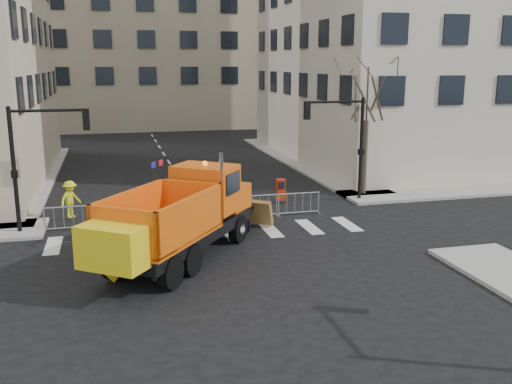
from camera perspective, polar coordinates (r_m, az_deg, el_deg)
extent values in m
plane|color=black|center=(19.31, -1.28, -8.84)|extent=(120.00, 120.00, 0.00)
cube|color=gray|center=(27.23, -5.35, -2.25)|extent=(64.00, 5.00, 0.15)
cube|color=gray|center=(69.78, -11.51, 16.58)|extent=(30.00, 18.00, 24.00)
cylinder|color=black|center=(25.68, -23.02, 1.86)|extent=(0.18, 0.18, 5.40)
cylinder|color=black|center=(30.09, 10.46, 4.15)|extent=(0.18, 0.18, 5.40)
cube|color=black|center=(21.19, -7.41, -4.18)|extent=(6.27, 7.31, 0.46)
cylinder|color=black|center=(24.03, -6.50, -3.12)|extent=(0.96, 1.12, 1.12)
cylinder|color=black|center=(23.11, -1.82, -3.69)|extent=(0.96, 1.12, 1.12)
cylinder|color=black|center=(20.79, -11.78, -5.88)|extent=(0.96, 1.12, 1.12)
cylinder|color=black|center=(19.72, -6.55, -6.72)|extent=(0.96, 1.12, 1.12)
cylinder|color=black|center=(19.77, -13.93, -6.98)|extent=(0.96, 1.12, 1.12)
cylinder|color=black|center=(18.64, -8.52, -7.96)|extent=(0.96, 1.12, 1.12)
cube|color=#DF550C|center=(23.80, -3.60, -0.43)|extent=(2.70, 2.59, 1.02)
cube|color=#DF550C|center=(22.50, -5.08, 0.38)|extent=(2.86, 2.71, 1.84)
cylinder|color=silver|center=(21.29, -3.47, 0.67)|extent=(0.14, 0.14, 2.45)
cube|color=#DF550C|center=(19.72, -9.54, -2.31)|extent=(4.73, 5.13, 1.69)
cube|color=yellow|center=(17.62, -14.22, -5.41)|extent=(2.25, 2.04, 1.33)
cube|color=brown|center=(25.57, -1.88, -1.83)|extent=(2.98, 2.42, 1.15)
imported|color=black|center=(25.84, -2.16, -1.37)|extent=(0.69, 0.68, 1.60)
imported|color=black|center=(24.42, -1.74, -2.14)|extent=(1.00, 0.91, 1.65)
imported|color=black|center=(24.26, -0.96, -1.99)|extent=(0.94, 1.17, 1.86)
imported|color=yellow|center=(27.48, -18.06, -0.69)|extent=(1.24, 1.23, 1.72)
cube|color=#AC240D|center=(29.56, 2.45, 0.25)|extent=(0.45, 0.40, 1.10)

